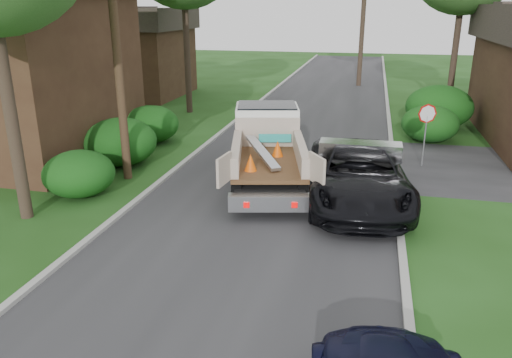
{
  "coord_description": "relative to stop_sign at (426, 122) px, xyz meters",
  "views": [
    {
      "loc": [
        3.03,
        -10.91,
        6.0
      ],
      "look_at": [
        -0.08,
        2.57,
        1.2
      ],
      "focal_mm": 35.0,
      "sensor_mm": 36.0,
      "label": 1
    }
  ],
  "objects": [
    {
      "name": "hedge_left_b",
      "position": [
        -11.7,
        -2.5,
        -0.84
      ],
      "size": [
        2.86,
        2.86,
        1.87
      ],
      "primitive_type": "ellipsoid",
      "color": "#11410F",
      "rests_on": "ground"
    },
    {
      "name": "hedge_left_a",
      "position": [
        -11.4,
        -6.0,
        -1.01
      ],
      "size": [
        2.34,
        2.34,
        1.53
      ],
      "primitive_type": "ellipsoid",
      "color": "#11410F",
      "rests_on": "ground"
    },
    {
      "name": "black_pickup",
      "position": [
        -2.38,
        -4.5,
        -0.86
      ],
      "size": [
        3.74,
        6.89,
        1.83
      ],
      "primitive_type": "imported",
      "rotation": [
        0.0,
        0.0,
        0.11
      ],
      "color": "black",
      "rests_on": "ground"
    },
    {
      "name": "road",
      "position": [
        -5.2,
        1.0,
        -1.77
      ],
      "size": [
        8.0,
        90.0,
        0.02
      ],
      "primitive_type": "cube",
      "color": "#28282B",
      "rests_on": "ground"
    },
    {
      "name": "ground",
      "position": [
        -5.2,
        -9.0,
        -1.78
      ],
      "size": [
        120.0,
        120.0,
        0.0
      ],
      "primitive_type": "plane",
      "color": "#1B3E11",
      "rests_on": "ground"
    },
    {
      "name": "curb_right",
      "position": [
        -1.1,
        1.0,
        -1.72
      ],
      "size": [
        0.2,
        90.0,
        0.12
      ],
      "primitive_type": "cube",
      "color": "#9E9E99",
      "rests_on": "ground"
    },
    {
      "name": "curb_left",
      "position": [
        -9.3,
        1.0,
        -1.72
      ],
      "size": [
        0.2,
        90.0,
        0.12
      ],
      "primitive_type": "cube",
      "color": "#9E9E99",
      "rests_on": "ground"
    },
    {
      "name": "flatbed_truck",
      "position": [
        -5.72,
        -2.69,
        -0.43
      ],
      "size": [
        4.1,
        6.97,
        2.48
      ],
      "rotation": [
        0.0,
        0.0,
        0.23
      ],
      "color": "black",
      "rests_on": "ground"
    },
    {
      "name": "hedge_left_c",
      "position": [
        -12.0,
        1.0,
        -0.93
      ],
      "size": [
        2.6,
        2.6,
        1.7
      ],
      "primitive_type": "ellipsoid",
      "color": "#11410F",
      "rests_on": "ground"
    },
    {
      "name": "hedge_right_a",
      "position": [
        0.6,
        4.0,
        -0.93
      ],
      "size": [
        2.6,
        2.6,
        1.7
      ],
      "primitive_type": "ellipsoid",
      "color": "#11410F",
      "rests_on": "ground"
    },
    {
      "name": "house_left_far",
      "position": [
        -18.7,
        13.0,
        1.27
      ],
      "size": [
        7.56,
        7.56,
        6.0
      ],
      "color": "#3A2317",
      "rests_on": "ground"
    },
    {
      "name": "utility_pole",
      "position": [
        -10.68,
        -4.02,
        3.4
      ],
      "size": [
        2.42,
        1.25,
        10.0
      ],
      "color": "#382619",
      "rests_on": "ground"
    },
    {
      "name": "hedge_right_b",
      "position": [
        1.3,
        7.0,
        -0.67
      ],
      "size": [
        3.38,
        3.38,
        2.21
      ],
      "primitive_type": "ellipsoid",
      "color": "#11410F",
      "rests_on": "ground"
    },
    {
      "name": "stop_sign",
      "position": [
        0.0,
        0.0,
        0.0
      ],
      "size": [
        0.71,
        0.32,
        2.48
      ],
      "color": "slate",
      "rests_on": "ground"
    }
  ]
}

